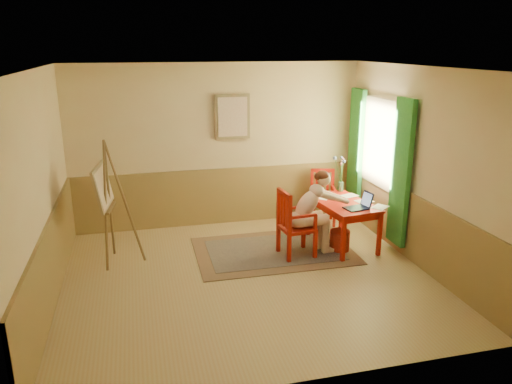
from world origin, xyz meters
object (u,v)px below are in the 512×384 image
object	(u,v)px
laptop	(360,205)
table	(343,207)
chair_back	(323,197)
figure	(312,209)
easel	(106,191)
chair_left	(294,224)

from	to	relation	value
laptop	table	bearing A→B (deg)	108.04
chair_back	figure	xyz separation A→B (m)	(-0.67, -1.26, 0.24)
chair_back	easel	bearing A→B (deg)	-166.85
table	figure	distance (m)	0.62
chair_left	chair_back	size ratio (longest dim) A/B	1.09
table	figure	bearing A→B (deg)	-162.32
laptop	easel	world-z (taller)	easel
chair_left	table	bearing A→B (deg)	14.06
table	chair_left	distance (m)	0.92
table	laptop	world-z (taller)	laptop
chair_back	laptop	world-z (taller)	laptop
chair_back	easel	distance (m)	3.78
table	chair_left	xyz separation A→B (m)	(-0.88, -0.22, -0.11)
chair_back	easel	size ratio (longest dim) A/B	0.52
figure	laptop	world-z (taller)	figure
chair_left	easel	distance (m)	2.76
table	chair_back	bearing A→B (deg)	85.40
chair_left	laptop	bearing A→B (deg)	-6.78
chair_left	chair_back	xyz separation A→B (m)	(0.97, 1.30, -0.04)
table	chair_back	distance (m)	1.09
chair_left	easel	xyz separation A→B (m)	(-2.66, 0.45, 0.56)
table	chair_left	bearing A→B (deg)	-165.94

